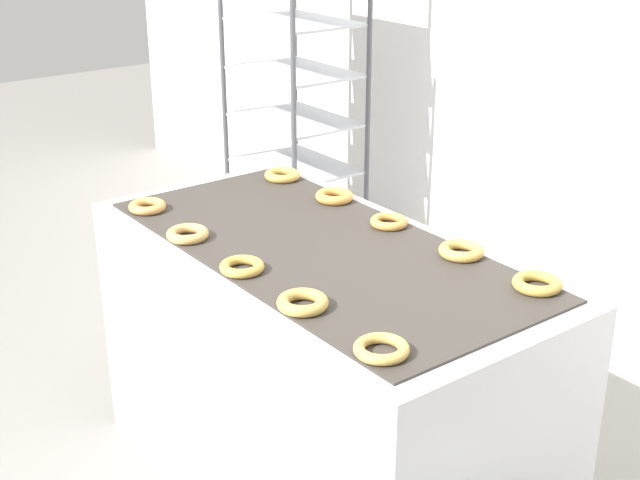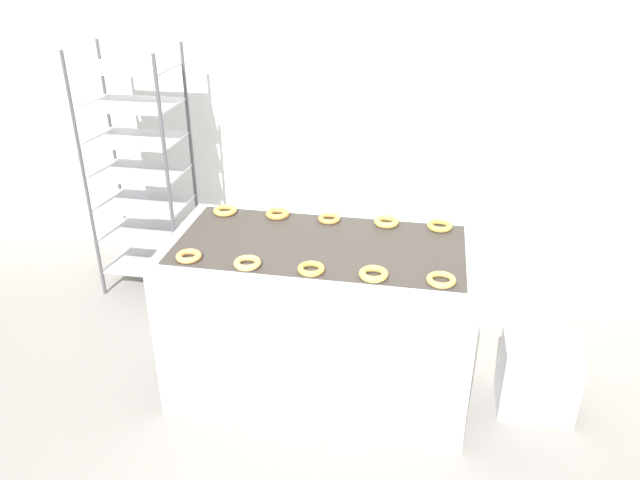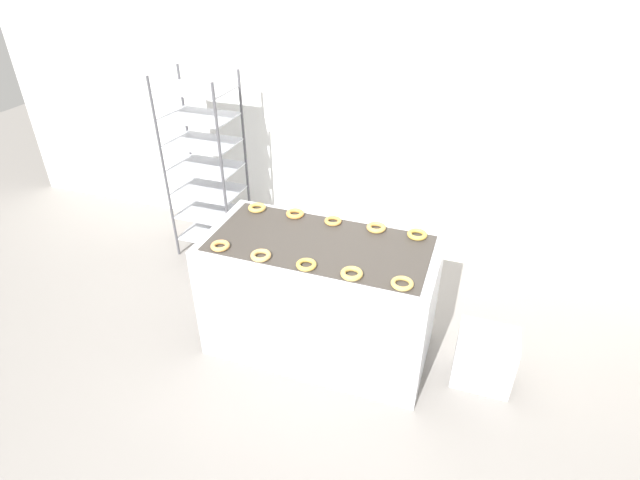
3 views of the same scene
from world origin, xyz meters
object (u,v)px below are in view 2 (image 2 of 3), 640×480
at_px(fryer_machine, 320,319).
at_px(baking_rack_cart, 141,172).
at_px(donut_far_left, 278,214).
at_px(donut_near_right, 374,274).
at_px(donut_far_right, 386,222).
at_px(donut_near_leftmost, 189,256).
at_px(donut_near_rightmost, 441,280).
at_px(donut_near_center, 311,269).
at_px(glaze_bin, 538,376).
at_px(donut_near_left, 247,263).
at_px(donut_far_center, 329,218).
at_px(donut_far_leftmost, 225,210).
at_px(donut_far_rightmost, 440,226).

height_order(fryer_machine, baking_rack_cart, baking_rack_cart).
height_order(fryer_machine, donut_far_left, donut_far_left).
relative_size(donut_near_right, donut_far_right, 1.02).
bearing_deg(donut_far_left, baking_rack_cart, 150.46).
distance_m(donut_near_leftmost, donut_near_rightmost, 1.21).
bearing_deg(donut_near_center, donut_near_rightmost, 0.72).
distance_m(glaze_bin, donut_near_right, 1.18).
distance_m(donut_near_right, donut_far_right, 0.58).
height_order(donut_near_leftmost, donut_near_left, same).
xyz_separation_m(baking_rack_cart, donut_near_leftmost, (0.81, -1.19, 0.07)).
bearing_deg(donut_far_center, donut_near_leftmost, -136.88).
bearing_deg(donut_near_leftmost, donut_near_left, -2.76).
height_order(glaze_bin, donut_near_center, donut_near_center).
bearing_deg(donut_near_right, donut_far_right, 89.19).
bearing_deg(donut_far_right, donut_near_leftmost, -148.06).
xyz_separation_m(donut_near_left, donut_near_right, (0.60, 0.00, 0.00)).
height_order(donut_near_rightmost, donut_far_leftmost, donut_far_leftmost).
bearing_deg(donut_far_rightmost, donut_near_leftmost, -154.49).
bearing_deg(donut_far_leftmost, donut_far_center, 0.43).
bearing_deg(donut_far_left, glaze_bin, -9.53).
bearing_deg(donut_far_rightmost, donut_near_right, -116.77).
bearing_deg(donut_near_rightmost, baking_rack_cart, 149.32).
bearing_deg(donut_near_rightmost, donut_far_left, 147.94).
height_order(donut_far_leftmost, donut_far_right, donut_far_right).
height_order(glaze_bin, donut_near_leftmost, donut_near_leftmost).
distance_m(donut_near_right, donut_far_center, 0.64).
xyz_separation_m(donut_near_center, donut_far_left, (-0.30, 0.57, 0.00)).
height_order(donut_near_left, donut_far_left, donut_far_left).
height_order(baking_rack_cart, donut_near_rightmost, baking_rack_cart).
bearing_deg(fryer_machine, donut_far_left, 135.83).
distance_m(donut_near_center, donut_far_right, 0.65).
relative_size(donut_near_leftmost, donut_far_leftmost, 0.95).
xyz_separation_m(donut_near_center, donut_far_rightmost, (0.59, 0.58, 0.00)).
height_order(donut_near_center, donut_far_right, donut_far_right).
bearing_deg(donut_near_center, donut_far_right, 62.52).
height_order(baking_rack_cart, donut_far_center, baking_rack_cart).
relative_size(glaze_bin, donut_near_center, 3.24).
relative_size(donut_far_right, donut_far_rightmost, 1.00).
relative_size(donut_near_rightmost, donut_far_rightmost, 1.00).
distance_m(glaze_bin, donut_far_rightmost, 0.96).
height_order(donut_near_leftmost, donut_near_right, donut_near_right).
bearing_deg(fryer_machine, donut_far_center, 90.61).
relative_size(donut_near_left, donut_near_center, 1.03).
bearing_deg(donut_far_rightmost, fryer_machine, -153.88).
height_order(glaze_bin, donut_near_right, donut_near_right).
bearing_deg(donut_near_right, donut_far_leftmost, 147.92).
relative_size(donut_far_center, donut_far_rightmost, 0.90).
distance_m(baking_rack_cart, donut_near_right, 2.10).
xyz_separation_m(baking_rack_cart, glaze_bin, (2.59, -0.88, -0.65)).
relative_size(donut_near_right, donut_far_left, 1.05).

